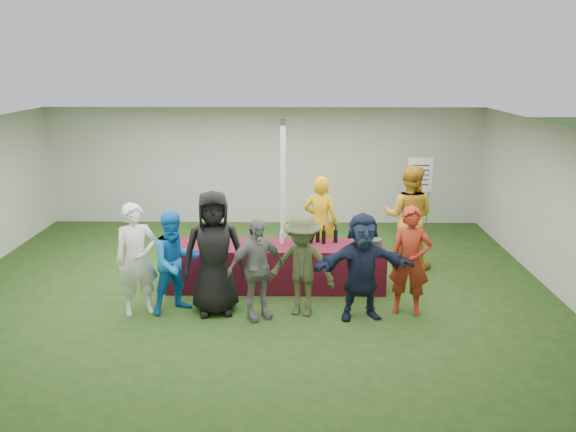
{
  "coord_description": "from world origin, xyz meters",
  "views": [
    {
      "loc": [
        0.73,
        -8.81,
        3.71
      ],
      "look_at": [
        0.61,
        0.05,
        1.25
      ],
      "focal_mm": 35.0,
      "sensor_mm": 36.0,
      "label": 1
    }
  ],
  "objects_px": {
    "staff_pourer": "(321,223)",
    "customer_0": "(137,259)",
    "dump_bucket": "(374,244)",
    "customer_2": "(214,253)",
    "serving_table": "(276,266)",
    "customer_1": "(176,262)",
    "customer_4": "(302,266)",
    "staff_back": "(409,217)",
    "customer_3": "(256,269)",
    "wine_list_sign": "(420,181)",
    "customer_5": "(362,267)",
    "customer_6": "(410,261)"
  },
  "relations": [
    {
      "from": "customer_2",
      "to": "dump_bucket",
      "type": "bearing_deg",
      "value": 7.71
    },
    {
      "from": "customer_1",
      "to": "customer_2",
      "type": "distance_m",
      "value": 0.61
    },
    {
      "from": "dump_bucket",
      "to": "customer_4",
      "type": "height_order",
      "value": "customer_4"
    },
    {
      "from": "customer_0",
      "to": "customer_1",
      "type": "xyz_separation_m",
      "value": [
        0.56,
        0.08,
        -0.07
      ]
    },
    {
      "from": "staff_pourer",
      "to": "customer_4",
      "type": "xyz_separation_m",
      "value": [
        -0.35,
        -1.96,
        -0.09
      ]
    },
    {
      "from": "customer_1",
      "to": "customer_5",
      "type": "relative_size",
      "value": 0.98
    },
    {
      "from": "dump_bucket",
      "to": "customer_3",
      "type": "xyz_separation_m",
      "value": [
        -1.85,
        -0.96,
        -0.07
      ]
    },
    {
      "from": "staff_back",
      "to": "customer_5",
      "type": "xyz_separation_m",
      "value": [
        -1.1,
        -2.2,
        -0.15
      ]
    },
    {
      "from": "staff_pourer",
      "to": "customer_2",
      "type": "xyz_separation_m",
      "value": [
        -1.66,
        -1.91,
        0.08
      ]
    },
    {
      "from": "staff_pourer",
      "to": "customer_2",
      "type": "distance_m",
      "value": 2.53
    },
    {
      "from": "staff_pourer",
      "to": "serving_table",
      "type": "bearing_deg",
      "value": 66.55
    },
    {
      "from": "staff_pourer",
      "to": "wine_list_sign",
      "type": "bearing_deg",
      "value": -126.68
    },
    {
      "from": "staff_pourer",
      "to": "customer_4",
      "type": "relative_size",
      "value": 1.12
    },
    {
      "from": "staff_back",
      "to": "customer_0",
      "type": "bearing_deg",
      "value": 44.41
    },
    {
      "from": "dump_bucket",
      "to": "customer_4",
      "type": "relative_size",
      "value": 0.16
    },
    {
      "from": "customer_1",
      "to": "customer_4",
      "type": "bearing_deg",
      "value": -36.85
    },
    {
      "from": "customer_0",
      "to": "customer_5",
      "type": "height_order",
      "value": "customer_0"
    },
    {
      "from": "wine_list_sign",
      "to": "customer_2",
      "type": "relative_size",
      "value": 0.95
    },
    {
      "from": "dump_bucket",
      "to": "customer_2",
      "type": "bearing_deg",
      "value": -162.86
    },
    {
      "from": "wine_list_sign",
      "to": "customer_5",
      "type": "bearing_deg",
      "value": -113.49
    },
    {
      "from": "staff_back",
      "to": "customer_5",
      "type": "distance_m",
      "value": 2.46
    },
    {
      "from": "staff_back",
      "to": "customer_3",
      "type": "height_order",
      "value": "staff_back"
    },
    {
      "from": "dump_bucket",
      "to": "customer_3",
      "type": "distance_m",
      "value": 2.08
    },
    {
      "from": "wine_list_sign",
      "to": "customer_4",
      "type": "bearing_deg",
      "value": -124.82
    },
    {
      "from": "serving_table",
      "to": "customer_3",
      "type": "bearing_deg",
      "value": -101.75
    },
    {
      "from": "customer_0",
      "to": "customer_1",
      "type": "bearing_deg",
      "value": -15.29
    },
    {
      "from": "serving_table",
      "to": "customer_2",
      "type": "height_order",
      "value": "customer_2"
    },
    {
      "from": "staff_pourer",
      "to": "customer_4",
      "type": "height_order",
      "value": "staff_pourer"
    },
    {
      "from": "customer_0",
      "to": "customer_4",
      "type": "height_order",
      "value": "customer_0"
    },
    {
      "from": "serving_table",
      "to": "customer_0",
      "type": "xyz_separation_m",
      "value": [
        -2.04,
        -1.03,
        0.48
      ]
    },
    {
      "from": "customer_5",
      "to": "customer_6",
      "type": "distance_m",
      "value": 0.75
    },
    {
      "from": "wine_list_sign",
      "to": "staff_back",
      "type": "xyz_separation_m",
      "value": [
        -0.48,
        -1.42,
        -0.36
      ]
    },
    {
      "from": "staff_back",
      "to": "customer_2",
      "type": "distance_m",
      "value": 3.86
    },
    {
      "from": "customer_1",
      "to": "customer_6",
      "type": "height_order",
      "value": "customer_6"
    },
    {
      "from": "staff_back",
      "to": "customer_0",
      "type": "distance_m",
      "value": 4.9
    },
    {
      "from": "customer_3",
      "to": "customer_5",
      "type": "distance_m",
      "value": 1.54
    },
    {
      "from": "dump_bucket",
      "to": "customer_1",
      "type": "height_order",
      "value": "customer_1"
    },
    {
      "from": "customer_0",
      "to": "staff_back",
      "type": "bearing_deg",
      "value": 1.42
    },
    {
      "from": "customer_2",
      "to": "customer_4",
      "type": "relative_size",
      "value": 1.22
    },
    {
      "from": "serving_table",
      "to": "dump_bucket",
      "type": "relative_size",
      "value": 14.52
    },
    {
      "from": "dump_bucket",
      "to": "customer_5",
      "type": "xyz_separation_m",
      "value": [
        -0.31,
        -0.93,
        -0.04
      ]
    },
    {
      "from": "dump_bucket",
      "to": "customer_5",
      "type": "height_order",
      "value": "customer_5"
    },
    {
      "from": "staff_pourer",
      "to": "customer_0",
      "type": "distance_m",
      "value": 3.43
    },
    {
      "from": "dump_bucket",
      "to": "staff_pourer",
      "type": "xyz_separation_m",
      "value": [
        -0.83,
        1.14,
        0.03
      ]
    },
    {
      "from": "customer_3",
      "to": "wine_list_sign",
      "type": "bearing_deg",
      "value": 20.0
    },
    {
      "from": "customer_1",
      "to": "customer_3",
      "type": "distance_m",
      "value": 1.25
    },
    {
      "from": "staff_pourer",
      "to": "customer_4",
      "type": "bearing_deg",
      "value": 96.5
    },
    {
      "from": "customer_1",
      "to": "staff_back",
      "type": "bearing_deg",
      "value": -6.63
    },
    {
      "from": "wine_list_sign",
      "to": "serving_table",
      "type": "bearing_deg",
      "value": -139.21
    },
    {
      "from": "serving_table",
      "to": "staff_pourer",
      "type": "relative_size",
      "value": 2.07
    }
  ]
}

